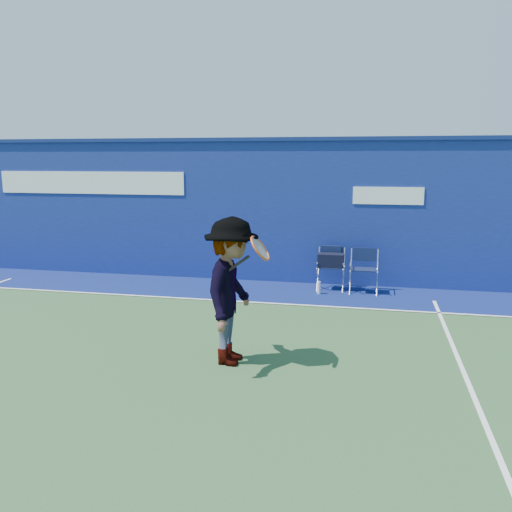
% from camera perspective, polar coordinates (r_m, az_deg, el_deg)
% --- Properties ---
extents(ground, '(80.00, 80.00, 0.00)m').
position_cam_1_polar(ground, '(7.60, -14.72, -10.50)').
color(ground, '#30542C').
rests_on(ground, ground).
extents(stadium_wall, '(24.00, 0.50, 3.08)m').
position_cam_1_polar(stadium_wall, '(12.03, -3.85, 5.00)').
color(stadium_wall, navy).
rests_on(stadium_wall, ground).
extents(out_of_bounds_strip, '(24.00, 1.80, 0.01)m').
position_cam_1_polar(out_of_bounds_strip, '(11.24, -5.28, -3.39)').
color(out_of_bounds_strip, '#0D1B56').
rests_on(out_of_bounds_strip, ground).
extents(court_lines, '(24.00, 12.00, 0.01)m').
position_cam_1_polar(court_lines, '(8.11, -12.79, -9.01)').
color(court_lines, white).
rests_on(court_lines, out_of_bounds_strip).
extents(directors_chair_left, '(0.52, 0.48, 0.87)m').
position_cam_1_polar(directors_chair_left, '(11.12, 7.87, -1.66)').
color(directors_chair_left, silver).
rests_on(directors_chair_left, ground).
extents(directors_chair_right, '(0.52, 0.47, 0.87)m').
position_cam_1_polar(directors_chair_right, '(10.99, 11.26, -2.42)').
color(directors_chair_right, silver).
rests_on(directors_chair_right, ground).
extents(water_bottle, '(0.07, 0.07, 0.25)m').
position_cam_1_polar(water_bottle, '(10.78, 6.64, -3.34)').
color(water_bottle, silver).
rests_on(water_bottle, ground).
extents(tennis_player, '(0.90, 1.25, 1.92)m').
position_cam_1_polar(tennis_player, '(7.01, -2.58, -3.70)').
color(tennis_player, '#EA4738').
rests_on(tennis_player, ground).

